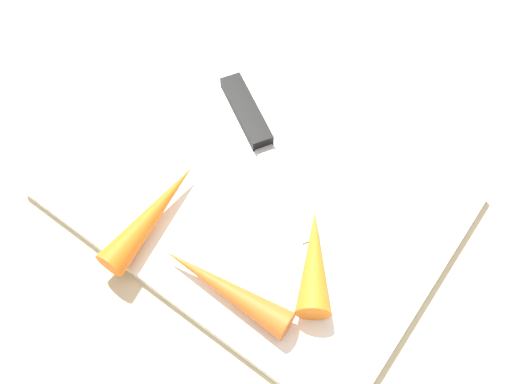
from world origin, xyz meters
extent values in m
plane|color=#C6B793|center=(0.00, 0.00, 0.00)|extent=(1.40, 1.40, 0.00)
cube|color=white|center=(0.00, 0.00, 0.01)|extent=(0.36, 0.26, 0.01)
cube|color=#B7B7BC|center=(0.02, 0.02, 0.01)|extent=(0.10, 0.07, 0.00)
cube|color=black|center=(-0.06, 0.07, 0.02)|extent=(0.09, 0.07, 0.01)
cone|color=orange|center=(0.04, -0.10, 0.02)|extent=(0.13, 0.03, 0.03)
cone|color=orange|center=(-0.06, -0.08, 0.03)|extent=(0.04, 0.12, 0.03)
cone|color=orange|center=(0.09, -0.03, 0.03)|extent=(0.08, 0.10, 0.03)
camera|label=1|loc=(0.16, -0.22, 0.49)|focal=41.00mm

